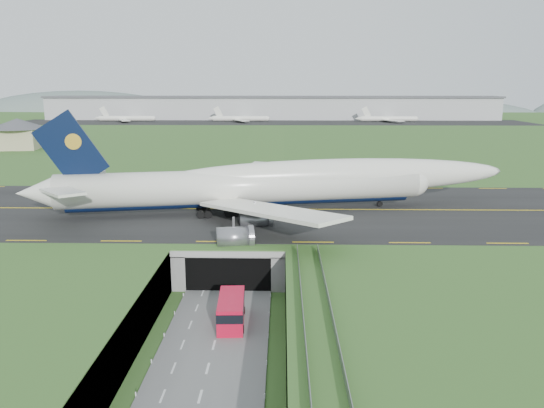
{
  "coord_description": "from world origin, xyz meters",
  "views": [
    {
      "loc": [
        7.56,
        -61.82,
        28.34
      ],
      "look_at": [
        5.89,
        20.0,
        10.03
      ],
      "focal_mm": 35.0,
      "sensor_mm": 36.0,
      "label": 1
    }
  ],
  "objects": [
    {
      "name": "ground",
      "position": [
        0.0,
        0.0,
        0.0
      ],
      "size": [
        900.0,
        900.0,
        0.0
      ],
      "primitive_type": "plane",
      "color": "#356026",
      "rests_on": "ground"
    },
    {
      "name": "airfield_deck",
      "position": [
        0.0,
        0.0,
        3.0
      ],
      "size": [
        800.0,
        800.0,
        6.0
      ],
      "primitive_type": "cube",
      "color": "gray",
      "rests_on": "ground"
    },
    {
      "name": "trench_road",
      "position": [
        0.0,
        -7.5,
        0.1
      ],
      "size": [
        12.0,
        75.0,
        0.2
      ],
      "primitive_type": "cube",
      "color": "slate",
      "rests_on": "ground"
    },
    {
      "name": "taxiway",
      "position": [
        0.0,
        33.0,
        6.09
      ],
      "size": [
        800.0,
        44.0,
        0.18
      ],
      "primitive_type": "cube",
      "color": "black",
      "rests_on": "airfield_deck"
    },
    {
      "name": "tunnel_portal",
      "position": [
        0.0,
        16.71,
        3.33
      ],
      "size": [
        17.0,
        22.3,
        6.0
      ],
      "color": "gray",
      "rests_on": "ground"
    },
    {
      "name": "guideway",
      "position": [
        11.0,
        -19.11,
        5.32
      ],
      "size": [
        3.0,
        53.0,
        7.05
      ],
      "color": "#A8A8A3",
      "rests_on": "ground"
    },
    {
      "name": "jumbo_jet",
      "position": [
        6.68,
        31.67,
        11.13
      ],
      "size": [
        87.37,
        56.74,
        19.12
      ],
      "rotation": [
        0.0,
        0.0,
        0.19
      ],
      "color": "white",
      "rests_on": "ground"
    },
    {
      "name": "shuttle_tram",
      "position": [
        1.42,
        -2.27,
        1.82
      ],
      "size": [
        3.47,
        8.3,
        3.32
      ],
      "rotation": [
        0.0,
        0.0,
        0.05
      ],
      "color": "red",
      "rests_on": "ground"
    },
    {
      "name": "service_building",
      "position": [
        -87.13,
        126.63,
        12.52
      ],
      "size": [
        22.92,
        22.92,
        11.01
      ],
      "rotation": [
        0.0,
        0.0,
        0.15
      ],
      "color": "tan",
      "rests_on": "ground"
    },
    {
      "name": "cargo_terminal",
      "position": [
        -0.12,
        299.41,
        13.96
      ],
      "size": [
        320.0,
        67.0,
        15.6
      ],
      "color": "#B2B2B2",
      "rests_on": "ground"
    },
    {
      "name": "distant_hills",
      "position": [
        64.38,
        430.0,
        -4.0
      ],
      "size": [
        700.0,
        91.0,
        60.0
      ],
      "color": "slate",
      "rests_on": "ground"
    }
  ]
}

